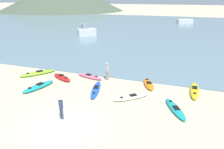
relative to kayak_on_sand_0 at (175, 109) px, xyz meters
The scene contains 15 objects.
ground_plane 7.52m from the kayak_on_sand_0, 145.25° to the right, with size 400.00×400.00×0.00m, color beige.
bay_water 39.94m from the kayak_on_sand_0, 98.90° to the left, with size 160.00×70.00×0.06m, color slate.
kayak_on_sand_0 is the anchor object (origin of this frame).
kayak_on_sand_1 6.53m from the kayak_on_sand_0, 169.33° to the left, with size 1.52×3.61×0.29m.
kayak_on_sand_2 4.55m from the kayak_on_sand_0, 123.90° to the left, with size 1.64×2.72×0.35m.
kayak_on_sand_3 13.73m from the kayak_on_sand_0, 167.93° to the left, with size 2.69×3.28×0.37m.
kayak_on_sand_4 3.83m from the kayak_on_sand_0, 71.12° to the left, with size 0.68×3.46×0.39m.
kayak_on_sand_5 10.82m from the kayak_on_sand_0, 166.11° to the left, with size 2.64×1.81×0.40m.
kayak_on_sand_6 8.99m from the kayak_on_sand_0, 155.30° to the left, with size 2.87×1.25×0.35m.
kayak_on_sand_7 3.37m from the kayak_on_sand_0, 167.19° to the left, with size 2.59×2.49×0.31m.
kayak_on_sand_8 11.21m from the kayak_on_sand_0, behind, with size 1.51×3.22×0.38m.
person_near_foreground 7.60m from the kayak_on_sand_0, 152.14° to the right, with size 0.31×0.27×1.53m.
person_near_waterline 7.47m from the kayak_on_sand_0, 149.47° to the left, with size 0.35×0.29×1.72m.
moored_boat_0 30.78m from the kayak_on_sand_0, 127.27° to the left, with size 3.60×3.67×2.25m.
moored_boat_1 53.01m from the kayak_on_sand_0, 91.71° to the left, with size 4.76×3.90×1.08m.
Camera 1 is at (6.57, -9.57, 7.38)m, focal length 35.00 mm.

